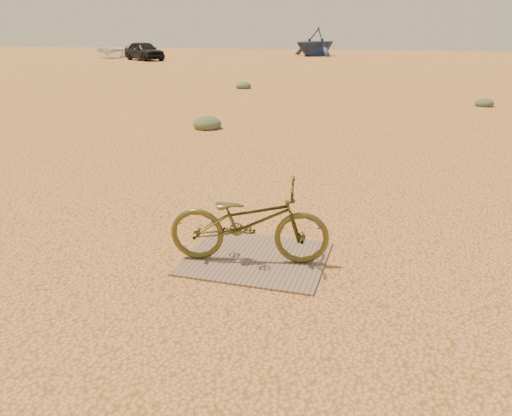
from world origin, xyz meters
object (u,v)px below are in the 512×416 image
(car, at_px, (144,51))
(boat_far_left, at_px, (316,42))
(plywood_board, at_px, (256,258))
(bicycle, at_px, (249,222))
(boat_near_left, at_px, (111,50))

(car, xyz_separation_m, boat_far_left, (11.54, 10.83, 0.54))
(plywood_board, height_order, bicycle, bicycle)
(boat_far_left, bearing_deg, plywood_board, -48.14)
(bicycle, height_order, boat_far_left, boat_far_left)
(car, xyz_separation_m, boat_near_left, (-5.10, 3.48, -0.14))
(plywood_board, height_order, car, car)
(plywood_board, height_order, boat_near_left, boat_near_left)
(boat_near_left, bearing_deg, car, -59.80)
(bicycle, bearing_deg, plywood_board, -42.36)
(boat_far_left, bearing_deg, car, -104.19)
(bicycle, bearing_deg, car, 19.10)
(plywood_board, xyz_separation_m, boat_far_left, (-6.98, 42.96, 1.24))
(bicycle, bearing_deg, boat_far_left, -1.59)
(car, distance_m, boat_far_left, 15.84)
(plywood_board, relative_size, car, 0.33)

